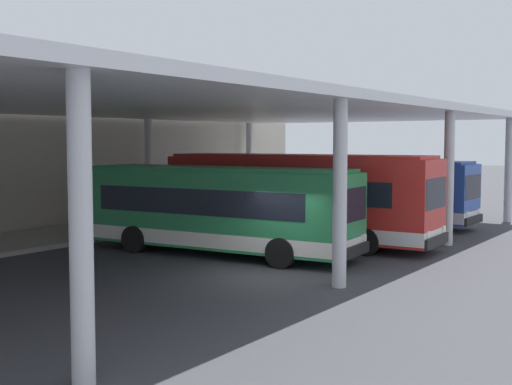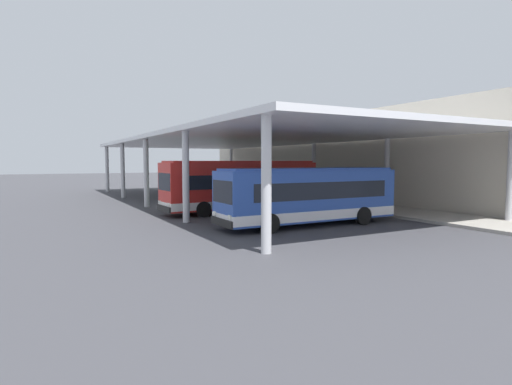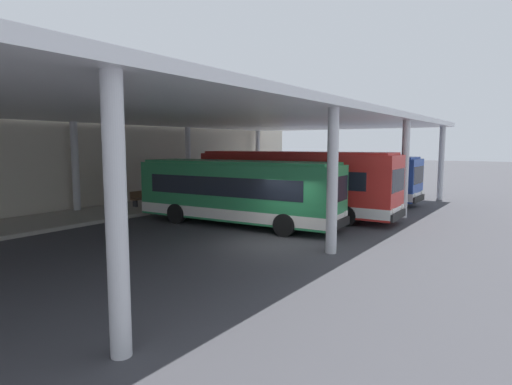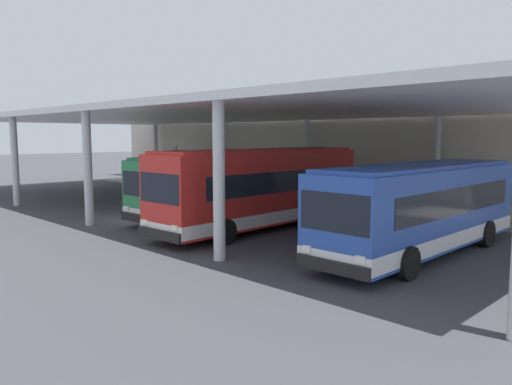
{
  "view_description": "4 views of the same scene",
  "coord_description": "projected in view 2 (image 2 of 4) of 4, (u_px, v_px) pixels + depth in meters",
  "views": [
    {
      "loc": [
        -16.68,
        -11.08,
        4.08
      ],
      "look_at": [
        5.97,
        4.41,
        1.99
      ],
      "focal_mm": 47.14,
      "sensor_mm": 36.0,
      "label": 1
    },
    {
      "loc": [
        32.0,
        -10.34,
        3.52
      ],
      "look_at": [
        9.25,
        2.12,
        1.57
      ],
      "focal_mm": 28.9,
      "sensor_mm": 36.0,
      "label": 2
    },
    {
      "loc": [
        -14.0,
        -8.88,
        3.94
      ],
      "look_at": [
        3.72,
        3.43,
        1.5
      ],
      "focal_mm": 29.65,
      "sensor_mm": 36.0,
      "label": 3
    },
    {
      "loc": [
        21.55,
        -13.09,
        4.12
      ],
      "look_at": [
        4.8,
        3.69,
        1.43
      ],
      "focal_mm": 34.62,
      "sensor_mm": 36.0,
      "label": 4
    }
  ],
  "objects": [
    {
      "name": "ground_plane",
      "position": [
        178.0,
        205.0,
        33.2
      ],
      "size": [
        200.0,
        200.0,
        0.0
      ],
      "primitive_type": "plane",
      "color": "#3D3D42"
    },
    {
      "name": "platform_kerb",
      "position": [
        298.0,
        198.0,
        38.82
      ],
      "size": [
        42.0,
        4.5,
        0.18
      ],
      "primitive_type": "cube",
      "color": "#A39E93",
      "rests_on": "ground"
    },
    {
      "name": "station_building_facade",
      "position": [
        326.0,
        158.0,
        40.09
      ],
      "size": [
        48.0,
        1.6,
        7.83
      ],
      "primitive_type": "cube",
      "color": "beige",
      "rests_on": "ground"
    },
    {
      "name": "canopy_shelter",
      "position": [
        239.0,
        141.0,
        35.44
      ],
      "size": [
        40.0,
        17.0,
        5.55
      ],
      "color": "silver",
      "rests_on": "ground"
    },
    {
      "name": "bus_nearest_bay",
      "position": [
        231.0,
        185.0,
        32.73
      ],
      "size": [
        3.28,
        10.68,
        3.17
      ],
      "color": "#28844C",
      "rests_on": "ground"
    },
    {
      "name": "bus_second_bay",
      "position": [
        242.0,
        186.0,
        28.84
      ],
      "size": [
        3.03,
        11.42,
        3.57
      ],
      "color": "red",
      "rests_on": "ground"
    },
    {
      "name": "bus_middle_bay",
      "position": [
        309.0,
        196.0,
        22.61
      ],
      "size": [
        2.76,
        10.54,
        3.17
      ],
      "color": "#284CA8",
      "rests_on": "ground"
    },
    {
      "name": "bench_waiting",
      "position": [
        322.0,
        195.0,
        35.79
      ],
      "size": [
        1.8,
        0.45,
        0.92
      ],
      "color": "brown",
      "rests_on": "platform_kerb"
    },
    {
      "name": "trash_bin",
      "position": [
        353.0,
        197.0,
        32.81
      ],
      "size": [
        0.52,
        0.52,
        0.98
      ],
      "color": "maroon",
      "rests_on": "platform_kerb"
    },
    {
      "name": "banner_sign",
      "position": [
        236.0,
        175.0,
        48.52
      ],
      "size": [
        0.7,
        0.12,
        3.2
      ],
      "color": "#B2B2B7",
      "rests_on": "platform_kerb"
    }
  ]
}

